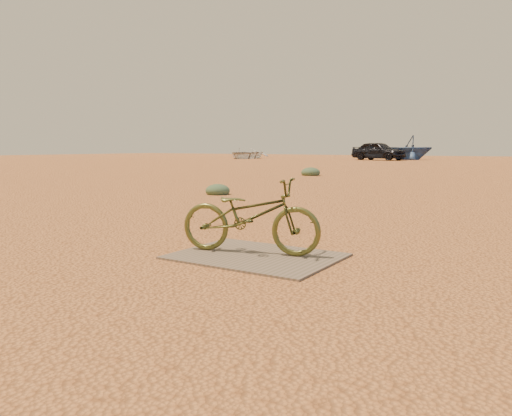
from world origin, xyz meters
The scene contains 8 objects.
ground centered at (0.00, 0.00, 0.00)m, with size 120.00×120.00×0.00m, color #BF763D.
plywood_board centered at (0.33, -0.32, 0.01)m, with size 1.67×1.25×0.02m, color brown.
bicycle centered at (0.21, -0.26, 0.43)m, with size 0.54×1.54×0.81m, color #505322.
car centered at (-10.77, 36.71, 0.78)m, with size 1.85×4.59×1.56m, color black.
boat_near_left centered at (-23.51, 35.51, 0.50)m, with size 3.46×4.84×1.00m, color silver.
boat_far_left centered at (-8.94, 39.46, 1.06)m, with size 3.49×4.04×2.13m, color #34507C.
kale_a centered at (-4.16, 5.04, 0.00)m, with size 0.59×0.59×0.33m, color #4A613F.
kale_c centered at (-5.75, 13.43, 0.00)m, with size 0.76×0.76×0.42m, color #4A613F.
Camera 1 is at (3.07, -4.68, 1.16)m, focal length 35.00 mm.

